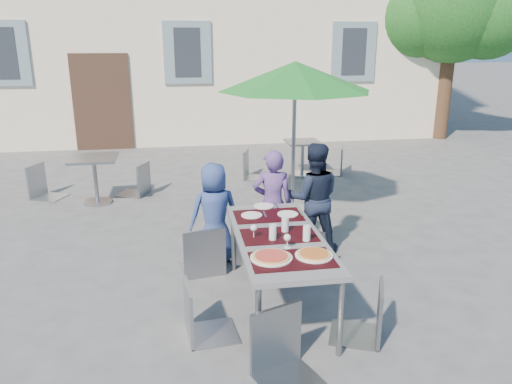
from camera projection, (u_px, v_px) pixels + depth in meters
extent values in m
plane|color=#4B4C4E|center=(218.00, 298.00, 5.08)|extent=(90.00, 90.00, 0.00)
cube|color=beige|center=(182.00, 4.00, 14.89)|extent=(13.00, 8.00, 7.00)
cube|color=#3B261C|center=(102.00, 102.00, 11.50)|extent=(1.30, 0.06, 2.20)
cube|color=slate|center=(3.00, 54.00, 10.86)|extent=(1.10, 0.06, 1.40)
cube|color=#262B33|center=(2.00, 54.00, 10.85)|extent=(0.60, 0.04, 1.10)
cube|color=slate|center=(187.00, 53.00, 11.47)|extent=(1.10, 0.06, 1.40)
cube|color=#262B33|center=(187.00, 53.00, 11.45)|extent=(0.60, 0.04, 1.10)
cube|color=slate|center=(354.00, 52.00, 12.08)|extent=(1.10, 0.06, 1.40)
cube|color=#262B33|center=(354.00, 52.00, 12.06)|extent=(0.60, 0.04, 1.10)
cylinder|color=#462E1E|center=(445.00, 84.00, 12.73)|extent=(0.36, 0.36, 2.80)
sphere|color=#134917|center=(454.00, 5.00, 12.16)|extent=(2.80, 2.80, 2.80)
sphere|color=#134917|center=(416.00, 18.00, 12.41)|extent=(2.00, 2.00, 2.00)
sphere|color=#134917|center=(489.00, 13.00, 11.95)|extent=(2.20, 2.20, 2.20)
cube|color=#4E4E54|center=(279.00, 238.00, 4.72)|extent=(0.80, 1.85, 0.05)
cylinder|color=gray|center=(258.00, 326.00, 3.96)|extent=(0.05, 0.05, 0.70)
cylinder|color=gray|center=(341.00, 318.00, 4.07)|extent=(0.05, 0.05, 0.70)
cylinder|color=gray|center=(233.00, 241.00, 5.59)|extent=(0.05, 0.05, 0.70)
cylinder|color=gray|center=(292.00, 238.00, 5.70)|extent=(0.05, 0.05, 0.70)
cube|color=black|center=(292.00, 260.00, 4.19)|extent=(0.70, 0.42, 0.01)
cube|color=black|center=(279.00, 235.00, 4.71)|extent=(0.70, 0.42, 0.01)
cube|color=black|center=(268.00, 216.00, 5.23)|extent=(0.70, 0.42, 0.01)
cylinder|color=white|center=(271.00, 258.00, 4.21)|extent=(0.36, 0.36, 0.01)
cylinder|color=tan|center=(271.00, 256.00, 4.20)|extent=(0.32, 0.32, 0.01)
cylinder|color=#A01C0F|center=(271.00, 256.00, 4.20)|extent=(0.28, 0.28, 0.01)
cylinder|color=white|center=(314.00, 255.00, 4.25)|extent=(0.32, 0.32, 0.01)
cylinder|color=tan|center=(314.00, 254.00, 4.25)|extent=(0.28, 0.28, 0.01)
cylinder|color=#9C270A|center=(314.00, 253.00, 4.25)|extent=(0.25, 0.25, 0.01)
cylinder|color=silver|center=(273.00, 232.00, 4.58)|extent=(0.07, 0.07, 0.15)
cylinder|color=silver|center=(285.00, 224.00, 4.78)|extent=(0.07, 0.07, 0.15)
cylinder|color=silver|center=(307.00, 233.00, 4.56)|extent=(0.07, 0.07, 0.15)
cylinder|color=silver|center=(254.00, 238.00, 4.65)|extent=(0.06, 0.06, 0.00)
cylinder|color=silver|center=(254.00, 234.00, 4.64)|extent=(0.01, 0.01, 0.08)
sphere|color=silver|center=(254.00, 228.00, 4.62)|extent=(0.06, 0.06, 0.06)
cylinder|color=silver|center=(287.00, 248.00, 4.43)|extent=(0.06, 0.06, 0.00)
cylinder|color=silver|center=(287.00, 244.00, 4.42)|extent=(0.01, 0.01, 0.08)
sphere|color=silver|center=(287.00, 237.00, 4.40)|extent=(0.06, 0.06, 0.06)
cylinder|color=white|center=(252.00, 215.00, 5.22)|extent=(0.22, 0.22, 0.01)
cube|color=#AEB1B6|center=(265.00, 215.00, 5.24)|extent=(0.02, 0.18, 0.00)
cylinder|color=white|center=(288.00, 214.00, 5.25)|extent=(0.22, 0.22, 0.01)
cube|color=#AEB1B6|center=(301.00, 213.00, 5.27)|extent=(0.02, 0.18, 0.00)
cylinder|color=white|center=(264.00, 206.00, 5.50)|extent=(0.22, 0.22, 0.01)
cube|color=#AEB1B6|center=(276.00, 206.00, 5.52)|extent=(0.02, 0.18, 0.00)
imported|color=navy|center=(214.00, 214.00, 5.75)|extent=(0.65, 0.49, 1.19)
imported|color=#593D7C|center=(272.00, 204.00, 5.93)|extent=(0.51, 0.37, 1.30)
imported|color=#161E32|center=(313.00, 198.00, 6.04)|extent=(0.71, 0.47, 1.36)
cube|color=gray|center=(200.00, 228.00, 5.57)|extent=(0.54, 0.54, 0.03)
cube|color=gray|center=(203.00, 211.00, 5.29)|extent=(0.47, 0.11, 0.56)
cylinder|color=gray|center=(214.00, 240.00, 5.89)|extent=(0.02, 0.02, 0.49)
cylinder|color=gray|center=(180.00, 245.00, 5.77)|extent=(0.02, 0.02, 0.49)
cylinder|color=gray|center=(222.00, 254.00, 5.53)|extent=(0.02, 0.02, 0.49)
cylinder|color=gray|center=(186.00, 259.00, 5.41)|extent=(0.02, 0.02, 0.49)
cube|color=gray|center=(246.00, 218.00, 5.92)|extent=(0.57, 0.57, 0.03)
cube|color=gray|center=(253.00, 201.00, 5.65)|extent=(0.45, 0.16, 0.54)
cylinder|color=gray|center=(253.00, 229.00, 6.24)|extent=(0.02, 0.02, 0.48)
cylinder|color=gray|center=(225.00, 235.00, 6.08)|extent=(0.02, 0.02, 0.48)
cylinder|color=gray|center=(268.00, 240.00, 5.91)|extent=(0.02, 0.02, 0.48)
cylinder|color=gray|center=(237.00, 246.00, 5.74)|extent=(0.02, 0.02, 0.48)
cube|color=gray|center=(308.00, 229.00, 5.70)|extent=(0.53, 0.53, 0.03)
cube|color=gray|center=(307.00, 214.00, 5.45)|extent=(0.40, 0.17, 0.49)
cylinder|color=gray|center=(324.00, 242.00, 5.91)|extent=(0.02, 0.02, 0.43)
cylinder|color=gray|center=(294.00, 240.00, 5.97)|extent=(0.02, 0.02, 0.43)
cylinder|color=gray|center=(322.00, 255.00, 5.57)|extent=(0.02, 0.02, 0.43)
cylinder|color=gray|center=(290.00, 252.00, 5.64)|extent=(0.02, 0.02, 0.43)
cube|color=#92979E|center=(211.00, 288.00, 4.32)|extent=(0.47, 0.47, 0.03)
cube|color=#92979E|center=(187.00, 264.00, 4.20)|extent=(0.07, 0.43, 0.51)
cylinder|color=#92979E|center=(237.00, 320.00, 4.27)|extent=(0.02, 0.02, 0.45)
cylinder|color=#92979E|center=(228.00, 299.00, 4.61)|extent=(0.02, 0.02, 0.45)
cylinder|color=#92979E|center=(194.00, 326.00, 4.18)|extent=(0.02, 0.02, 0.45)
cylinder|color=#92979E|center=(189.00, 305.00, 4.52)|extent=(0.02, 0.02, 0.45)
cube|color=slate|center=(357.00, 289.00, 4.31)|extent=(0.56, 0.56, 0.03)
cube|color=slate|center=(384.00, 265.00, 4.19)|extent=(0.19, 0.41, 0.51)
cylinder|color=slate|center=(336.00, 301.00, 4.59)|extent=(0.02, 0.02, 0.45)
cylinder|color=slate|center=(333.00, 322.00, 4.25)|extent=(0.02, 0.02, 0.45)
cylinder|color=slate|center=(377.00, 305.00, 4.51)|extent=(0.02, 0.02, 0.45)
cylinder|color=slate|center=(377.00, 327.00, 4.17)|extent=(0.02, 0.02, 0.45)
cube|color=gray|center=(292.00, 327.00, 3.68)|extent=(0.59, 0.59, 0.03)
cube|color=gray|center=(277.00, 282.00, 3.78)|extent=(0.44, 0.19, 0.55)
cylinder|color=gray|center=(284.00, 380.00, 3.50)|extent=(0.02, 0.02, 0.48)
cylinder|color=gray|center=(328.00, 362.00, 3.69)|extent=(0.02, 0.02, 0.48)
cylinder|color=gray|center=(256.00, 351.00, 3.83)|extent=(0.02, 0.02, 0.48)
cylinder|color=gray|center=(298.00, 336.00, 4.01)|extent=(0.02, 0.02, 0.48)
cylinder|color=#AEB1B6|center=(292.00, 211.00, 7.48)|extent=(0.50, 0.50, 0.09)
cylinder|color=gray|center=(294.00, 146.00, 7.19)|extent=(0.06, 0.06, 2.07)
cone|color=#1A7726|center=(295.00, 76.00, 6.90)|extent=(2.19, 2.19, 0.41)
cylinder|color=#AEB1B6|center=(98.00, 202.00, 7.98)|extent=(0.44, 0.44, 0.04)
cylinder|color=gray|center=(96.00, 182.00, 7.88)|extent=(0.06, 0.06, 0.71)
cube|color=gray|center=(93.00, 158.00, 7.76)|extent=(0.71, 0.71, 0.04)
cube|color=#90949B|center=(47.00, 169.00, 8.11)|extent=(0.60, 0.60, 0.03)
cube|color=#90949B|center=(33.00, 152.00, 8.08)|extent=(0.21, 0.44, 0.55)
cylinder|color=#90949B|center=(52.00, 188.00, 7.96)|extent=(0.02, 0.02, 0.48)
cylinder|color=#90949B|center=(66.00, 181.00, 8.33)|extent=(0.02, 0.02, 0.48)
cylinder|color=#90949B|center=(30.00, 186.00, 8.05)|extent=(0.02, 0.02, 0.48)
cylinder|color=#90949B|center=(45.00, 180.00, 8.41)|extent=(0.02, 0.02, 0.48)
cube|color=gray|center=(131.00, 166.00, 8.30)|extent=(0.60, 0.60, 0.03)
cube|color=gray|center=(142.00, 151.00, 8.18)|extent=(0.20, 0.44, 0.54)
cylinder|color=gray|center=(127.00, 177.00, 8.60)|extent=(0.02, 0.02, 0.48)
cylinder|color=gray|center=(116.00, 183.00, 8.24)|extent=(0.02, 0.02, 0.48)
cylinder|color=gray|center=(148.00, 178.00, 8.52)|extent=(0.02, 0.02, 0.48)
cylinder|color=gray|center=(138.00, 184.00, 8.15)|extent=(0.02, 0.02, 0.48)
cylinder|color=#AEB1B6|center=(302.00, 174.00, 9.60)|extent=(0.44, 0.44, 0.04)
cylinder|color=gray|center=(302.00, 159.00, 9.51)|extent=(0.06, 0.06, 0.62)
cube|color=gray|center=(303.00, 142.00, 9.41)|extent=(0.62, 0.62, 0.04)
cube|color=gray|center=(257.00, 153.00, 9.24)|extent=(0.57, 0.57, 0.03)
cube|color=gray|center=(246.00, 139.00, 9.19)|extent=(0.17, 0.44, 0.54)
cylinder|color=gray|center=(266.00, 169.00, 9.11)|extent=(0.02, 0.02, 0.47)
cylinder|color=gray|center=(269.00, 164.00, 9.47)|extent=(0.02, 0.02, 0.47)
cylinder|color=gray|center=(245.00, 168.00, 9.16)|extent=(0.02, 0.02, 0.47)
cylinder|color=gray|center=(249.00, 163.00, 9.53)|extent=(0.02, 0.02, 0.47)
cube|color=gray|center=(331.00, 150.00, 9.59)|extent=(0.56, 0.56, 0.03)
cube|color=gray|center=(343.00, 137.00, 9.48)|extent=(0.18, 0.42, 0.52)
cylinder|color=gray|center=(322.00, 159.00, 9.87)|extent=(0.02, 0.02, 0.45)
cylinder|color=gray|center=(321.00, 164.00, 9.52)|extent=(0.02, 0.02, 0.45)
cylinder|color=gray|center=(341.00, 160.00, 9.81)|extent=(0.02, 0.02, 0.45)
cylinder|color=gray|center=(340.00, 165.00, 9.46)|extent=(0.02, 0.02, 0.45)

